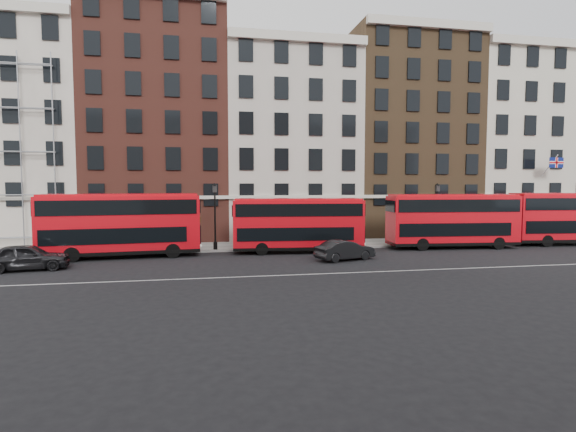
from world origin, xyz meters
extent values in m
plane|color=black|center=(0.00, 0.00, 0.00)|extent=(120.00, 120.00, 0.00)
cube|color=gray|center=(0.00, 10.50, 0.07)|extent=(80.00, 5.00, 0.15)
cube|color=gray|center=(0.00, 8.00, 0.08)|extent=(80.00, 0.30, 0.16)
cube|color=white|center=(0.00, -2.00, 0.01)|extent=(70.00, 0.12, 0.01)
cube|color=#B6AC9D|center=(-25.60, 18.00, 10.00)|extent=(12.80, 10.00, 20.00)
cube|color=brown|center=(-12.80, 18.00, 11.00)|extent=(12.80, 10.00, 22.00)
cube|color=#AAA396|center=(0.00, 18.00, 9.50)|extent=(12.80, 10.00, 19.00)
cube|color=beige|center=(0.00, 12.75, 18.60)|extent=(12.80, 0.50, 0.80)
cube|color=brown|center=(12.80, 18.00, 10.50)|extent=(12.80, 10.00, 21.00)
cube|color=beige|center=(12.80, 12.75, 20.60)|extent=(12.80, 0.50, 0.80)
cube|color=beige|center=(25.60, 18.00, 10.00)|extent=(12.80, 10.00, 20.00)
cube|color=beige|center=(25.60, 12.75, 19.60)|extent=(12.80, 0.50, 0.80)
cube|color=red|center=(-14.56, 6.53, 2.44)|extent=(11.23, 3.61, 4.15)
cube|color=black|center=(-14.56, 6.53, 0.49)|extent=(11.24, 3.65, 0.25)
cube|color=black|center=(-14.87, 6.50, 1.73)|extent=(9.98, 3.58, 1.10)
cube|color=black|center=(-14.56, 6.53, 3.73)|extent=(10.82, 3.65, 1.05)
cube|color=red|center=(-14.56, 6.53, 4.57)|extent=(10.90, 3.37, 0.19)
cube|color=black|center=(-9.02, 7.03, 1.63)|extent=(0.29, 2.31, 1.37)
cube|color=black|center=(-9.02, 7.03, 2.75)|extent=(0.26, 2.00, 0.44)
cylinder|color=black|center=(-10.89, 5.68, 0.53)|extent=(1.07, 0.39, 1.05)
cylinder|color=black|center=(-11.10, 8.02, 0.53)|extent=(1.07, 0.39, 1.05)
cylinder|color=black|center=(-17.59, 5.07, 0.53)|extent=(1.07, 0.39, 1.05)
cylinder|color=black|center=(-17.80, 7.42, 0.53)|extent=(1.07, 0.39, 1.05)
cube|color=red|center=(-1.41, 6.53, 2.23)|extent=(10.24, 3.26, 3.79)
cube|color=black|center=(-1.41, 6.53, 0.45)|extent=(10.24, 3.30, 0.23)
cube|color=black|center=(-1.69, 6.55, 1.58)|extent=(9.10, 3.23, 1.01)
cube|color=black|center=(-1.41, 6.53, 3.40)|extent=(9.86, 3.30, 0.96)
cube|color=red|center=(-1.41, 6.53, 4.17)|extent=(9.94, 3.04, 0.17)
cube|color=black|center=(3.65, 6.09, 1.49)|extent=(0.26, 2.11, 1.25)
cube|color=black|center=(3.65, 6.09, 2.51)|extent=(0.23, 1.82, 0.40)
cylinder|color=black|center=(1.75, 5.18, 0.48)|extent=(0.98, 0.35, 0.96)
cylinder|color=black|center=(1.93, 7.32, 0.48)|extent=(0.98, 0.35, 0.96)
cylinder|color=black|center=(-4.37, 5.71, 0.48)|extent=(0.98, 0.35, 0.96)
cylinder|color=black|center=(-4.18, 7.85, 0.48)|extent=(0.98, 0.35, 0.96)
cube|color=red|center=(11.80, 6.53, 2.37)|extent=(10.87, 3.35, 4.03)
cube|color=black|center=(11.80, 6.53, 0.48)|extent=(10.88, 3.39, 0.24)
cube|color=black|center=(11.50, 6.55, 1.68)|extent=(9.66, 3.34, 1.07)
cube|color=black|center=(11.80, 6.53, 3.62)|extent=(10.47, 3.40, 1.02)
cube|color=red|center=(11.80, 6.53, 4.44)|extent=(10.55, 3.12, 0.18)
cube|color=black|center=(17.18, 6.12, 1.58)|extent=(0.25, 2.24, 1.33)
cube|color=black|center=(17.18, 6.12, 2.67)|extent=(0.23, 1.94, 0.43)
cylinder|color=black|center=(15.18, 5.13, 0.51)|extent=(1.04, 0.36, 1.02)
cylinder|color=black|center=(15.35, 7.41, 0.51)|extent=(1.04, 0.36, 1.02)
cylinder|color=black|center=(8.67, 5.62, 0.51)|extent=(1.04, 0.36, 1.02)
cylinder|color=black|center=(8.84, 7.90, 0.51)|extent=(1.04, 0.36, 1.02)
cube|color=red|center=(23.40, 6.53, 2.40)|extent=(11.07, 3.66, 4.09)
cube|color=black|center=(23.40, 6.53, 0.49)|extent=(11.07, 3.70, 0.25)
cube|color=black|center=(23.10, 6.56, 1.71)|extent=(9.84, 3.62, 1.09)
cube|color=black|center=(23.40, 6.53, 3.67)|extent=(10.66, 3.70, 1.03)
cube|color=red|center=(23.40, 6.53, 4.50)|extent=(10.74, 3.42, 0.19)
cylinder|color=black|center=(20.20, 5.69, 0.52)|extent=(1.06, 0.39, 1.03)
cylinder|color=black|center=(20.43, 7.99, 0.52)|extent=(1.06, 0.39, 1.03)
imported|color=black|center=(-19.52, 2.51, 0.84)|extent=(5.14, 2.66, 1.67)
imported|color=black|center=(1.13, 2.46, 0.71)|extent=(4.59, 2.80, 1.43)
cylinder|color=black|center=(-7.77, 8.44, 2.45)|extent=(0.14, 0.14, 4.60)
cylinder|color=black|center=(-7.77, 8.44, 0.45)|extent=(0.32, 0.32, 0.60)
cube|color=#262626|center=(-7.77, 8.44, 5.00)|extent=(0.32, 0.32, 0.55)
cone|color=black|center=(-7.77, 8.44, 5.35)|extent=(0.44, 0.44, 0.25)
cylinder|color=black|center=(11.86, 9.21, 2.45)|extent=(0.14, 0.14, 4.60)
cylinder|color=black|center=(11.86, 9.21, 0.45)|extent=(0.32, 0.32, 0.60)
cube|color=#262626|center=(11.86, 9.21, 5.00)|extent=(0.32, 0.32, 0.55)
cone|color=black|center=(11.86, 9.21, 5.35)|extent=(0.44, 0.44, 0.25)
cylinder|color=black|center=(23.34, 8.80, 1.45)|extent=(0.12, 0.12, 2.60)
cube|color=black|center=(23.34, 8.65, 3.05)|extent=(0.25, 0.30, 0.75)
sphere|color=red|center=(23.34, 8.48, 3.27)|extent=(0.14, 0.14, 0.14)
sphere|color=#0C9919|center=(23.34, 8.48, 2.83)|extent=(0.14, 0.14, 0.14)
camera|label=1|loc=(-8.65, -27.68, 5.33)|focal=28.00mm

